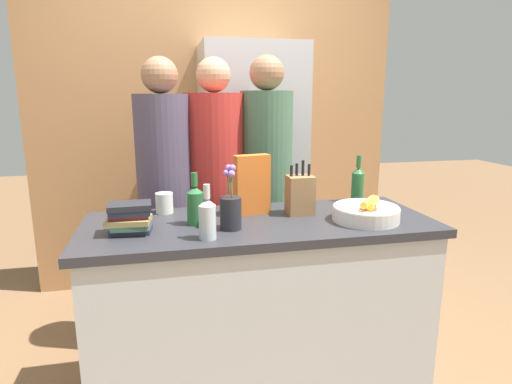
% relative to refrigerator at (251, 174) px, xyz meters
% --- Properties ---
extents(kitchen_island, '(1.64, 0.65, 0.93)m').
position_rel_refrigerator_xyz_m(kitchen_island, '(-0.21, -1.19, -0.47)').
color(kitchen_island, silver).
rests_on(kitchen_island, ground_plane).
extents(back_wall_wood, '(2.84, 0.12, 2.60)m').
position_rel_refrigerator_xyz_m(back_wall_wood, '(-0.21, 0.36, 0.37)').
color(back_wall_wood, '#AD7A4C').
rests_on(back_wall_wood, ground_plane).
extents(refrigerator, '(0.71, 0.63, 1.86)m').
position_rel_refrigerator_xyz_m(refrigerator, '(0.00, 0.00, 0.00)').
color(refrigerator, '#B7B7BC').
rests_on(refrigerator, ground_plane).
extents(fruit_bowl, '(0.31, 0.31, 0.11)m').
position_rel_refrigerator_xyz_m(fruit_bowl, '(0.28, -1.31, 0.04)').
color(fruit_bowl, silver).
rests_on(fruit_bowl, kitchen_island).
extents(knife_block, '(0.13, 0.11, 0.27)m').
position_rel_refrigerator_xyz_m(knife_block, '(0.01, -1.12, 0.10)').
color(knife_block, olive).
rests_on(knife_block, kitchen_island).
extents(flower_vase, '(0.09, 0.09, 0.29)m').
position_rel_refrigerator_xyz_m(flower_vase, '(-0.36, -1.29, 0.08)').
color(flower_vase, '#232328').
rests_on(flower_vase, kitchen_island).
extents(cereal_box, '(0.18, 0.09, 0.30)m').
position_rel_refrigerator_xyz_m(cereal_box, '(-0.22, -1.07, 0.15)').
color(cereal_box, orange).
rests_on(cereal_box, kitchen_island).
extents(coffee_mug, '(0.09, 0.12, 0.10)m').
position_rel_refrigerator_xyz_m(coffee_mug, '(-0.64, -0.96, 0.05)').
color(coffee_mug, silver).
rests_on(coffee_mug, kitchen_island).
extents(book_stack, '(0.19, 0.15, 0.13)m').
position_rel_refrigerator_xyz_m(book_stack, '(-0.79, -1.26, 0.06)').
color(book_stack, '#2D334C').
rests_on(book_stack, kitchen_island).
extents(bottle_oil, '(0.08, 0.08, 0.24)m').
position_rel_refrigerator_xyz_m(bottle_oil, '(-0.51, -1.19, 0.09)').
color(bottle_oil, '#286633').
rests_on(bottle_oil, kitchen_island).
extents(bottle_vinegar, '(0.07, 0.07, 0.23)m').
position_rel_refrigerator_xyz_m(bottle_vinegar, '(-0.47, -1.41, 0.09)').
color(bottle_vinegar, '#B2BCC1').
rests_on(bottle_vinegar, kitchen_island).
extents(bottle_wine, '(0.07, 0.07, 0.26)m').
position_rel_refrigerator_xyz_m(bottle_wine, '(0.40, -0.95, 0.10)').
color(bottle_wine, '#286633').
rests_on(bottle_wine, kitchen_island).
extents(person_at_sink, '(0.31, 0.31, 1.71)m').
position_rel_refrigerator_xyz_m(person_at_sink, '(-0.64, -0.62, 0.04)').
color(person_at_sink, '#383842').
rests_on(person_at_sink, ground_plane).
extents(person_in_blue, '(0.36, 0.36, 1.72)m').
position_rel_refrigerator_xyz_m(person_in_blue, '(-0.34, -0.56, 0.03)').
color(person_in_blue, '#383842').
rests_on(person_in_blue, ground_plane).
extents(person_in_red_tee, '(0.31, 0.31, 1.73)m').
position_rel_refrigerator_xyz_m(person_in_red_tee, '(-0.03, -0.61, 0.06)').
color(person_in_red_tee, '#383842').
rests_on(person_in_red_tee, ground_plane).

